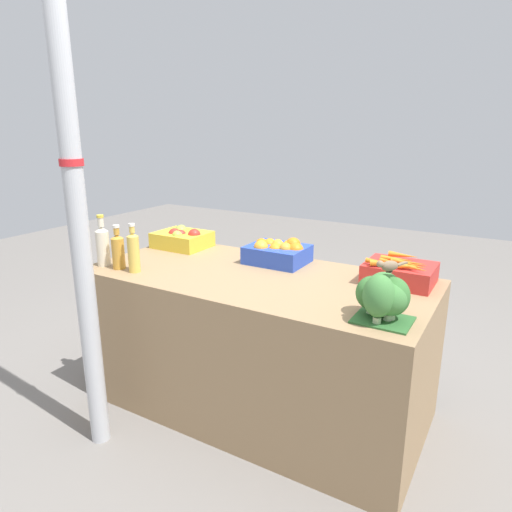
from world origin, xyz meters
name	(u,v)px	position (x,y,z in m)	size (l,w,h in m)	color
ground_plane	(256,403)	(0.00, 0.00, 0.00)	(10.00, 10.00, 0.00)	slate
market_table	(256,342)	(0.00, 0.00, 0.38)	(1.76, 0.83, 0.76)	#937551
support_pole	(74,184)	(-0.51, -0.65, 1.26)	(0.10, 0.10, 2.52)	#B7BABF
apple_crate	(182,238)	(-0.69, 0.25, 0.82)	(0.32, 0.26, 0.13)	gold
orange_crate	(278,252)	(0.00, 0.25, 0.82)	(0.32, 0.26, 0.13)	#2847B7
carrot_crate	(400,272)	(0.67, 0.24, 0.81)	(0.32, 0.26, 0.13)	red
broccoli_pile	(384,296)	(0.72, -0.24, 0.86)	(0.23, 0.21, 0.20)	#2D602D
juice_bottle_cloudy	(103,245)	(-0.80, -0.28, 0.88)	(0.07, 0.07, 0.28)	beige
juice_bottle_amber	(118,250)	(-0.69, -0.28, 0.86)	(0.07, 0.07, 0.24)	gold
juice_bottle_golden	(134,251)	(-0.57, -0.28, 0.87)	(0.06, 0.06, 0.26)	gold
sparrow_bird	(389,266)	(0.73, -0.26, 0.99)	(0.10, 0.11, 0.05)	#4C3D2D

